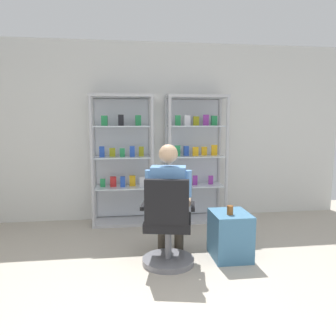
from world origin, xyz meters
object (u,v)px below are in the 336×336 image
Objects in this scene: display_cabinet_right at (195,158)px; storage_crate at (230,235)px; tea_glass at (230,210)px; office_chair at (168,230)px; seated_shopkeeper at (169,197)px; display_cabinet_left at (122,159)px.

storage_crate is at bearing -86.87° from display_cabinet_right.
display_cabinet_right is at bearing 91.86° from tea_glass.
seated_shopkeeper is (0.03, 0.16, 0.32)m from office_chair.
tea_glass is (0.69, 0.05, 0.17)m from office_chair.
tea_glass is at bearing -113.62° from storage_crate.
display_cabinet_right is at bearing 68.48° from office_chair.
office_chair is 0.36m from seated_shopkeeper.
display_cabinet_left is 1.10m from display_cabinet_right.
display_cabinet_right reaches higher than seated_shopkeeper.
display_cabinet_left is 1.00× the size of display_cabinet_right.
display_cabinet_left is 19.43× the size of tea_glass.
display_cabinet_left is 2.03m from storage_crate.
office_chair is at bearing -101.94° from seated_shopkeeper.
display_cabinet_right reaches higher than storage_crate.
display_cabinet_right is 1.62m from tea_glass.
display_cabinet_left is 1.47× the size of seated_shopkeeper.
display_cabinet_left and display_cabinet_right have the same top height.
display_cabinet_left is at bearing 108.71° from seated_shopkeeper.
display_cabinet_left reaches higher than seated_shopkeeper.
display_cabinet_right is 1.60m from seated_shopkeeper.
display_cabinet_right is at bearing 0.00° from display_cabinet_left.
seated_shopkeeper reaches higher than tea_glass.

